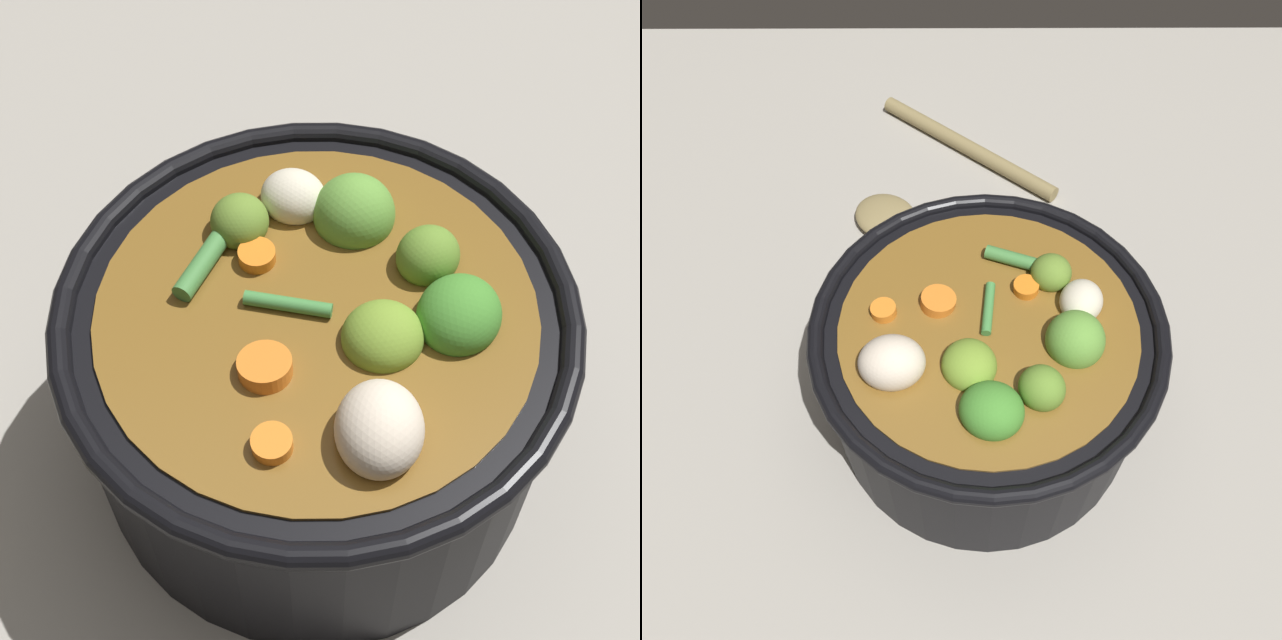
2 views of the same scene
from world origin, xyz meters
The scene contains 2 objects.
ground_plane centered at (0.00, 0.00, 0.00)m, with size 1.10×1.10×0.00m, color #9E998E.
cooking_pot centered at (0.00, 0.00, 0.07)m, with size 0.26×0.26×0.15m.
Camera 1 is at (0.27, 0.03, 0.50)m, focal length 54.14 mm.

